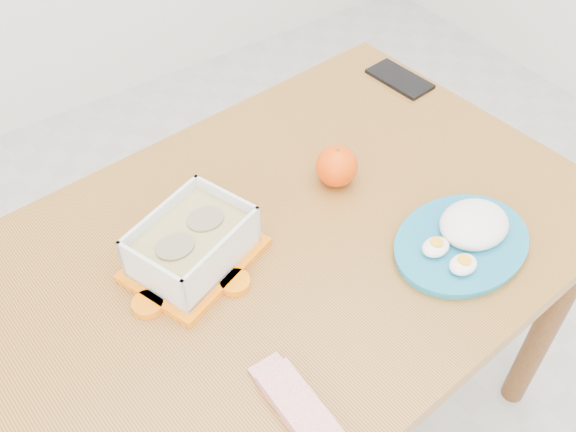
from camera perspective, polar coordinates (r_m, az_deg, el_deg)
ground at (r=1.84m, az=4.81°, el=-17.58°), size 3.50×3.50×0.00m
dining_table at (r=1.27m, az=0.00°, el=-4.96°), size 1.26×0.90×0.75m
food_container at (r=1.14m, az=-8.49°, el=-2.47°), size 0.28×0.24×0.10m
orange_fruit at (r=1.28m, az=4.35°, el=4.44°), size 0.08×0.08×0.08m
rice_plate at (r=1.22m, az=15.55°, el=-1.64°), size 0.30×0.30×0.07m
candy_bar at (r=0.98m, az=2.46°, el=-18.40°), size 0.06×0.23×0.02m
smartphone at (r=1.61m, az=9.90°, el=11.92°), size 0.10×0.17×0.01m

